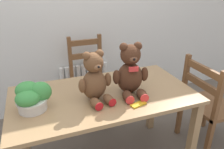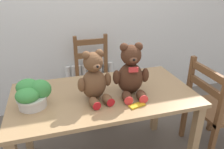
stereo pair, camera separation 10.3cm
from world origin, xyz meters
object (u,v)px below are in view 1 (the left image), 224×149
at_px(wooden_chair_behind, 89,82).
at_px(potted_plant, 32,97).
at_px(teddy_bear_right, 130,72).
at_px(wooden_chair_side, 208,104).
at_px(chocolate_bar, 138,104).
at_px(teddy_bear_left, 95,79).

xyz_separation_m(wooden_chair_behind, potted_plant, (-0.60, -0.81, 0.37)).
distance_m(teddy_bear_right, potted_plant, 0.71).
distance_m(wooden_chair_behind, wooden_chair_side, 1.25).
bearing_deg(potted_plant, wooden_chair_side, -1.40).
xyz_separation_m(teddy_bear_right, chocolate_bar, (-0.02, -0.19, -0.17)).
distance_m(wooden_chair_side, potted_plant, 1.56).
xyz_separation_m(wooden_chair_side, potted_plant, (-1.52, 0.04, 0.37)).
bearing_deg(wooden_chair_behind, wooden_chair_side, 137.35).
bearing_deg(chocolate_bar, teddy_bear_left, 143.54).
relative_size(wooden_chair_behind, potted_plant, 4.03).
bearing_deg(teddy_bear_left, potted_plant, -12.09).
xyz_separation_m(wooden_chair_behind, teddy_bear_left, (-0.17, -0.82, 0.43)).
height_order(wooden_chair_behind, potted_plant, wooden_chair_behind).
distance_m(wooden_chair_behind, chocolate_bar, 1.06).
relative_size(teddy_bear_right, chocolate_bar, 3.45).
bearing_deg(teddy_bear_right, wooden_chair_side, -174.83).
height_order(wooden_chair_behind, wooden_chair_side, wooden_chair_behind).
bearing_deg(wooden_chair_side, teddy_bear_right, -91.44).
height_order(wooden_chair_side, teddy_bear_left, teddy_bear_left).
relative_size(teddy_bear_left, chocolate_bar, 3.19).
distance_m(wooden_chair_behind, teddy_bear_right, 0.94).
bearing_deg(wooden_chair_side, chocolate_bar, -78.53).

